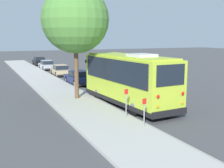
{
  "coord_description": "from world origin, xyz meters",
  "views": [
    {
      "loc": [
        -15.97,
        9.36,
        4.55
      ],
      "look_at": [
        1.53,
        1.14,
        1.3
      ],
      "focal_mm": 45.0,
      "sensor_mm": 36.0,
      "label": 1
    }
  ],
  "objects_px": {
    "parked_sedan_silver": "(47,65)",
    "fire_hydrant": "(76,86)",
    "sign_post_near": "(144,112)",
    "parked_sedan_navy": "(79,78)",
    "parked_sedan_black": "(39,61)",
    "shuttle_bus": "(128,77)",
    "parked_sedan_tan": "(60,70)",
    "street_tree": "(75,15)",
    "sign_post_far": "(126,103)"
  },
  "relations": [
    {
      "from": "parked_sedan_tan",
      "to": "street_tree",
      "type": "bearing_deg",
      "value": 172.5
    },
    {
      "from": "parked_sedan_silver",
      "to": "fire_hydrant",
      "type": "bearing_deg",
      "value": 175.06
    },
    {
      "from": "shuttle_bus",
      "to": "fire_hydrant",
      "type": "height_order",
      "value": "shuttle_bus"
    },
    {
      "from": "sign_post_near",
      "to": "fire_hydrant",
      "type": "distance_m",
      "value": 10.43
    },
    {
      "from": "parked_sedan_tan",
      "to": "street_tree",
      "type": "relative_size",
      "value": 0.51
    },
    {
      "from": "parked_sedan_navy",
      "to": "sign_post_far",
      "type": "xyz_separation_m",
      "value": [
        -12.51,
        1.41,
        0.35
      ]
    },
    {
      "from": "sign_post_near",
      "to": "fire_hydrant",
      "type": "bearing_deg",
      "value": 0.97
    },
    {
      "from": "parked_sedan_silver",
      "to": "street_tree",
      "type": "height_order",
      "value": "street_tree"
    },
    {
      "from": "parked_sedan_navy",
      "to": "parked_sedan_silver",
      "type": "bearing_deg",
      "value": -1.02
    },
    {
      "from": "shuttle_bus",
      "to": "street_tree",
      "type": "height_order",
      "value": "street_tree"
    },
    {
      "from": "sign_post_near",
      "to": "parked_sedan_tan",
      "type": "bearing_deg",
      "value": -3.98
    },
    {
      "from": "parked_sedan_navy",
      "to": "street_tree",
      "type": "xyz_separation_m",
      "value": [
        -6.53,
        2.35,
        5.45
      ]
    },
    {
      "from": "parked_sedan_silver",
      "to": "street_tree",
      "type": "distance_m",
      "value": 21.18
    },
    {
      "from": "shuttle_bus",
      "to": "parked_sedan_navy",
      "type": "relative_size",
      "value": 2.09
    },
    {
      "from": "parked_sedan_tan",
      "to": "parked_sedan_silver",
      "type": "relative_size",
      "value": 1.07
    },
    {
      "from": "parked_sedan_tan",
      "to": "parked_sedan_navy",
      "type": "bearing_deg",
      "value": -178.09
    },
    {
      "from": "parked_sedan_silver",
      "to": "parked_sedan_black",
      "type": "distance_m",
      "value": 7.17
    },
    {
      "from": "sign_post_far",
      "to": "parked_sedan_black",
      "type": "bearing_deg",
      "value": -2.8
    },
    {
      "from": "parked_sedan_navy",
      "to": "parked_sedan_tan",
      "type": "bearing_deg",
      "value": -2.15
    },
    {
      "from": "fire_hydrant",
      "to": "parked_sedan_silver",
      "type": "bearing_deg",
      "value": -4.78
    },
    {
      "from": "shuttle_bus",
      "to": "parked_sedan_tan",
      "type": "height_order",
      "value": "shuttle_bus"
    },
    {
      "from": "parked_sedan_navy",
      "to": "parked_sedan_silver",
      "type": "relative_size",
      "value": 1.0
    },
    {
      "from": "sign_post_near",
      "to": "parked_sedan_black",
      "type": "bearing_deg",
      "value": -2.65
    },
    {
      "from": "street_tree",
      "to": "fire_hydrant",
      "type": "distance_m",
      "value": 6.12
    },
    {
      "from": "parked_sedan_navy",
      "to": "parked_sedan_black",
      "type": "relative_size",
      "value": 0.95
    },
    {
      "from": "parked_sedan_navy",
      "to": "parked_sedan_black",
      "type": "bearing_deg",
      "value": -2.06
    },
    {
      "from": "parked_sedan_silver",
      "to": "street_tree",
      "type": "xyz_separation_m",
      "value": [
        -20.34,
        2.25,
        5.47
      ]
    },
    {
      "from": "parked_sedan_navy",
      "to": "parked_sedan_black",
      "type": "height_order",
      "value": "parked_sedan_navy"
    },
    {
      "from": "street_tree",
      "to": "fire_hydrant",
      "type": "height_order",
      "value": "street_tree"
    },
    {
      "from": "sign_post_far",
      "to": "parked_sedan_navy",
      "type": "bearing_deg",
      "value": -6.42
    },
    {
      "from": "parked_sedan_navy",
      "to": "parked_sedan_tan",
      "type": "distance_m",
      "value": 7.12
    },
    {
      "from": "shuttle_bus",
      "to": "parked_sedan_navy",
      "type": "xyz_separation_m",
      "value": [
        9.61,
        0.29,
        -1.29
      ]
    },
    {
      "from": "parked_sedan_silver",
      "to": "fire_hydrant",
      "type": "distance_m",
      "value": 17.85
    },
    {
      "from": "street_tree",
      "to": "sign_post_near",
      "type": "height_order",
      "value": "street_tree"
    },
    {
      "from": "parked_sedan_navy",
      "to": "parked_sedan_tan",
      "type": "xyz_separation_m",
      "value": [
        7.12,
        -0.09,
        -0.03
      ]
    },
    {
      "from": "shuttle_bus",
      "to": "sign_post_near",
      "type": "distance_m",
      "value": 5.18
    },
    {
      "from": "fire_hydrant",
      "to": "sign_post_far",
      "type": "bearing_deg",
      "value": -178.81
    },
    {
      "from": "parked_sedan_black",
      "to": "fire_hydrant",
      "type": "relative_size",
      "value": 5.42
    },
    {
      "from": "parked_sedan_silver",
      "to": "fire_hydrant",
      "type": "xyz_separation_m",
      "value": [
        -17.79,
        1.49,
        -0.05
      ]
    },
    {
      "from": "parked_sedan_black",
      "to": "fire_hydrant",
      "type": "height_order",
      "value": "parked_sedan_black"
    },
    {
      "from": "shuttle_bus",
      "to": "parked_sedan_black",
      "type": "bearing_deg",
      "value": -3.57
    },
    {
      "from": "fire_hydrant",
      "to": "parked_sedan_tan",
      "type": "bearing_deg",
      "value": -8.58
    },
    {
      "from": "parked_sedan_black",
      "to": "shuttle_bus",
      "type": "bearing_deg",
      "value": -178.8
    },
    {
      "from": "parked_sedan_silver",
      "to": "sign_post_near",
      "type": "distance_m",
      "value": 28.24
    },
    {
      "from": "street_tree",
      "to": "sign_post_near",
      "type": "relative_size",
      "value": 6.04
    },
    {
      "from": "parked_sedan_tan",
      "to": "sign_post_near",
      "type": "height_order",
      "value": "sign_post_near"
    },
    {
      "from": "parked_sedan_black",
      "to": "parked_sedan_navy",
      "type": "bearing_deg",
      "value": -179.54
    },
    {
      "from": "parked_sedan_tan",
      "to": "sign_post_far",
      "type": "xyz_separation_m",
      "value": [
        -19.63,
        1.5,
        0.38
      ]
    },
    {
      "from": "parked_sedan_silver",
      "to": "parked_sedan_black",
      "type": "bearing_deg",
      "value": -2.8
    },
    {
      "from": "parked_sedan_silver",
      "to": "sign_post_near",
      "type": "bearing_deg",
      "value": 177.18
    }
  ]
}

